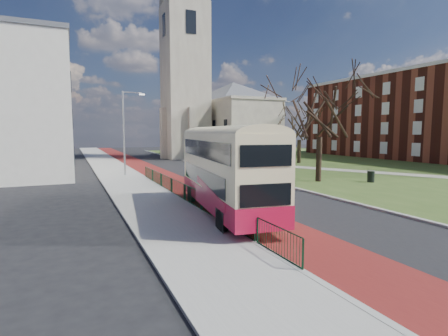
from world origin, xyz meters
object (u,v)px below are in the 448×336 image
winter_tree_far (300,122)px  winter_tree_near (320,102)px  streetlamp (125,129)px  bus (225,166)px  litter_bin (371,176)px

winter_tree_far → winter_tree_near: bearing=-120.7°
streetlamp → bus: 18.26m
bus → winter_tree_far: (21.33, 22.98, 3.10)m
winter_tree_near → winter_tree_far: 17.97m
winter_tree_far → litter_bin: 19.16m
winter_tree_far → litter_bin: bearing=-107.1°
bus → litter_bin: bus is taller
winter_tree_near → streetlamp: bearing=144.4°
winter_tree_near → bus: bearing=-148.2°
streetlamp → winter_tree_near: size_ratio=0.82×
winter_tree_far → litter_bin: (-5.43, -17.66, -5.08)m
litter_bin → winter_tree_near: bearing=148.9°
streetlamp → litter_bin: streetlamp is taller
streetlamp → bus: size_ratio=0.74×
bus → winter_tree_far: size_ratio=1.34×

